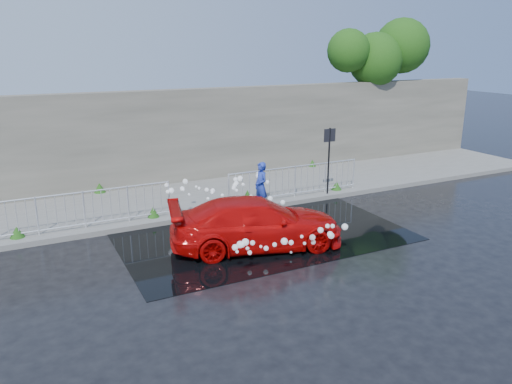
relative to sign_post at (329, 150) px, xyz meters
The scene contains 13 objects.
ground 5.50m from the sign_post, 143.57° to the right, with size 90.00×90.00×0.00m, color black.
pavement 4.90m from the sign_post, 155.66° to the left, with size 30.00×4.00×0.15m, color #62635E.
curb 4.51m from the sign_post, behind, with size 30.00×0.25×0.16m, color #62635E.
retaining_wall 5.87m from the sign_post, 135.69° to the left, with size 30.00×0.60×3.50m, color #535046.
puddle 4.59m from the sign_post, 150.42° to the right, with size 8.00×5.00×0.01m, color black.
sign_post is the anchor object (origin of this frame).
tree 7.80m from the sign_post, 37.25° to the left, with size 5.19×2.50×6.45m.
railing_left 8.26m from the sign_post, behind, with size 5.05×0.05×1.10m.
railing_right 1.57m from the sign_post, 168.23° to the left, with size 5.05×0.05×1.10m.
weeds 4.70m from the sign_post, 162.64° to the left, with size 12.17×3.93×0.45m.
water_spray 4.62m from the sign_post, 156.67° to the right, with size 3.62×5.65×1.08m.
red_car 5.25m from the sign_post, 145.75° to the right, with size 1.87×4.60×1.34m, color #BA0807.
person 2.86m from the sign_post, behind, with size 0.58×0.38×1.59m, color #2135A6.
Camera 1 is at (-5.63, -10.96, 5.20)m, focal length 35.00 mm.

